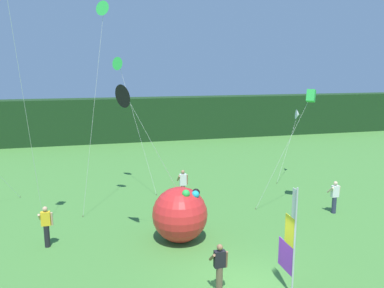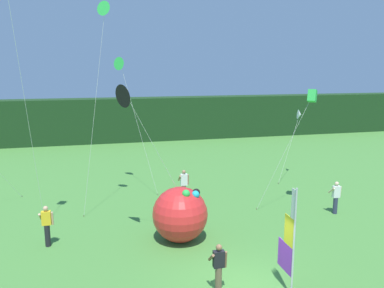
% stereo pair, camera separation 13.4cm
% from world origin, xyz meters
% --- Properties ---
extents(distant_treeline, '(80.00, 2.40, 4.22)m').
position_xyz_m(distant_treeline, '(0.00, 27.60, 2.11)').
color(distant_treeline, '#193819').
rests_on(distant_treeline, ground).
extents(banner_flag, '(0.06, 1.03, 3.61)m').
position_xyz_m(banner_flag, '(1.40, -0.42, 1.73)').
color(banner_flag, '#B7B7BC').
rests_on(banner_flag, ground).
extents(person_near_banner, '(0.55, 0.48, 1.67)m').
position_xyz_m(person_near_banner, '(-0.76, 0.10, 0.89)').
color(person_near_banner, brown).
rests_on(person_near_banner, ground).
extents(person_mid_field, '(0.55, 0.48, 1.65)m').
position_xyz_m(person_mid_field, '(7.00, 5.33, 0.88)').
color(person_mid_field, '#2D334C').
rests_on(person_mid_field, ground).
extents(person_far_left, '(0.55, 0.48, 1.72)m').
position_xyz_m(person_far_left, '(-6.48, 4.96, 0.92)').
color(person_far_left, black).
rests_on(person_far_left, ground).
extents(person_far_right, '(0.55, 0.48, 1.78)m').
position_xyz_m(person_far_right, '(0.07, 8.79, 0.96)').
color(person_far_right, brown).
rests_on(person_far_right, ground).
extents(inflatable_balloon, '(2.31, 2.31, 2.36)m').
position_xyz_m(inflatable_balloon, '(-1.13, 4.18, 1.16)').
color(inflatable_balloon, red).
rests_on(inflatable_balloon, ground).
extents(kite_green_delta_0, '(2.12, 2.28, 7.74)m').
position_xyz_m(kite_green_delta_0, '(-2.85, 12.12, 7.32)').
color(kite_green_delta_0, brown).
rests_on(kite_green_delta_0, ground).
extents(kite_green_delta_1, '(1.83, 0.79, 10.14)m').
position_xyz_m(kite_green_delta_1, '(-3.73, 8.33, 9.71)').
color(kite_green_delta_1, brown).
rests_on(kite_green_delta_1, ground).
extents(kite_white_delta_3, '(2.10, 1.49, 4.50)m').
position_xyz_m(kite_white_delta_3, '(8.37, 11.74, 4.16)').
color(kite_white_delta_3, brown).
rests_on(kite_white_delta_3, ground).
extents(kite_green_box_4, '(2.83, 0.85, 6.13)m').
position_xyz_m(kite_green_box_4, '(5.90, 6.26, 5.76)').
color(kite_green_box_4, brown).
rests_on(kite_green_box_4, ground).
extents(kite_black_delta_6, '(3.59, 1.41, 6.59)m').
position_xyz_m(kite_black_delta_6, '(-3.18, 4.33, 6.10)').
color(kite_black_delta_6, brown).
rests_on(kite_black_delta_6, ground).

